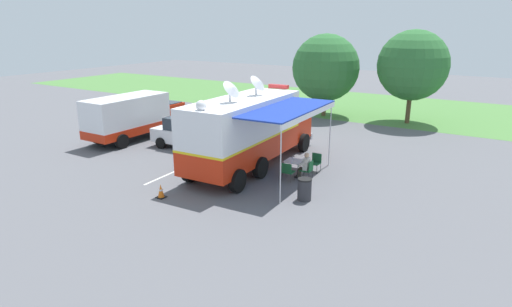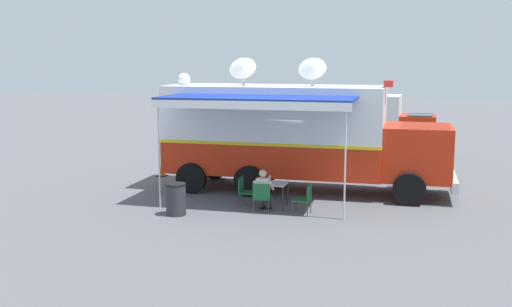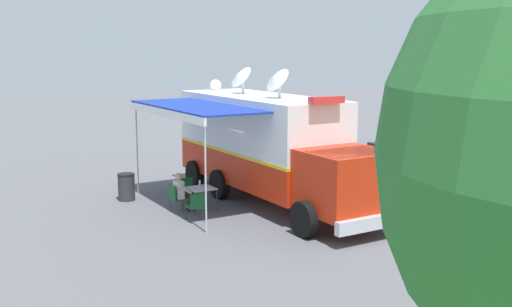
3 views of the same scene
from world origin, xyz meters
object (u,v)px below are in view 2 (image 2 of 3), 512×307
at_px(support_truck, 355,123).
at_px(seated_responder, 263,189).
at_px(trash_bin, 176,199).
at_px(water_bottle, 270,179).
at_px(folding_chair_beside_table, 245,189).
at_px(command_truck, 296,133).
at_px(traffic_cone, 162,169).
at_px(folding_chair_spare_by_truck, 305,197).
at_px(folding_chair_at_table, 262,196).
at_px(folding_table, 273,185).
at_px(car_behind_truck, 345,146).

bearing_deg(support_truck, seated_responder, -4.37).
bearing_deg(trash_bin, water_bottle, 127.23).
distance_m(water_bottle, seated_responder, 0.65).
bearing_deg(folding_chair_beside_table, command_truck, 159.21).
distance_m(folding_chair_beside_table, traffic_cone, 5.63).
bearing_deg(folding_chair_spare_by_truck, seated_responder, -89.60).
bearing_deg(folding_chair_at_table, traffic_cone, -128.75).
bearing_deg(folding_chair_spare_by_truck, trash_bin, -72.31).
height_order(water_bottle, traffic_cone, water_bottle).
bearing_deg(command_truck, seated_responder, -4.52).
bearing_deg(folding_chair_spare_by_truck, command_truck, -161.90).
bearing_deg(command_truck, trash_bin, -31.14).
relative_size(folding_chair_spare_by_truck, trash_bin, 0.96).
xyz_separation_m(folding_chair_beside_table, support_truck, (-11.58, 1.65, 0.87)).
relative_size(seated_responder, traffic_cone, 2.16).
bearing_deg(water_bottle, traffic_cone, -122.87).
height_order(folding_table, seated_responder, seated_responder).
height_order(folding_chair_spare_by_truck, support_truck, support_truck).
xyz_separation_m(folding_chair_beside_table, traffic_cone, (-3.47, -4.43, -0.23)).
relative_size(water_bottle, traffic_cone, 0.39).
bearing_deg(traffic_cone, trash_bin, 29.79).
bearing_deg(folding_chair_beside_table, car_behind_truck, 166.02).
distance_m(command_truck, folding_chair_beside_table, 3.08).
xyz_separation_m(folding_chair_spare_by_truck, seated_responder, (0.01, -1.23, 0.14)).
relative_size(command_truck, folding_table, 11.47).
distance_m(command_truck, trash_bin, 5.06).
bearing_deg(seated_responder, water_bottle, 179.23).
xyz_separation_m(command_truck, water_bottle, (2.41, -0.23, -1.11)).
distance_m(trash_bin, traffic_cone, 5.83).
distance_m(command_truck, traffic_cone, 5.72).
bearing_deg(folding_chair_at_table, folding_chair_beside_table, -132.44).
bearing_deg(folding_table, car_behind_truck, 172.19).
distance_m(folding_chair_spare_by_truck, traffic_cone, 7.51).
relative_size(water_bottle, trash_bin, 0.25).
distance_m(trash_bin, support_truck, 13.58).
bearing_deg(seated_responder, folding_table, 168.71).
height_order(folding_table, traffic_cone, folding_table).
bearing_deg(water_bottle, folding_chair_spare_by_truck, 63.40).
height_order(folding_chair_at_table, folding_chair_spare_by_truck, same).
bearing_deg(water_bottle, command_truck, 174.52).
height_order(folding_chair_beside_table, seated_responder, seated_responder).
relative_size(seated_responder, trash_bin, 1.37).
xyz_separation_m(folding_chair_beside_table, folding_chair_spare_by_truck, (0.48, 1.96, 0.00)).
xyz_separation_m(folding_table, folding_chair_at_table, (0.80, -0.11, -0.16)).
relative_size(folding_chair_at_table, seated_responder, 0.70).
distance_m(folding_chair_beside_table, seated_responder, 0.89).
bearing_deg(folding_chair_beside_table, folding_chair_spare_by_truck, 76.32).
height_order(water_bottle, support_truck, support_truck).
bearing_deg(folding_chair_beside_table, folding_chair_at_table, 47.56).
xyz_separation_m(support_truck, car_behind_truck, (4.14, 0.20, -0.51)).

